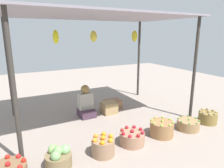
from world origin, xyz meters
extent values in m
plane|color=gray|center=(0.00, 0.00, 0.00)|extent=(14.00, 14.00, 0.00)
cylinder|color=#38332D|center=(-1.86, -1.09, 1.16)|extent=(0.07, 0.07, 2.33)
cylinder|color=#38332D|center=(1.86, -1.09, 1.16)|extent=(0.07, 0.07, 2.33)
cylinder|color=#38332D|center=(-1.86, 1.09, 1.16)|extent=(0.07, 0.07, 2.33)
cylinder|color=#38332D|center=(1.86, 1.09, 1.16)|extent=(0.07, 0.07, 2.33)
cube|color=gray|center=(0.00, 0.00, 2.35)|extent=(4.02, 2.47, 0.04)
ellipsoid|color=yellow|center=(-1.01, -0.18, 1.91)|extent=(0.11, 0.11, 0.27)
ellipsoid|color=yellow|center=(0.00, 0.34, 1.91)|extent=(0.16, 0.16, 0.26)
ellipsoid|color=yellow|center=(1.09, 0.23, 1.91)|extent=(0.15, 0.15, 0.28)
cube|color=#473042|center=(-0.29, 0.19, 0.09)|extent=(0.36, 0.44, 0.18)
cube|color=#AEA998|center=(-0.29, 0.24, 0.38)|extent=(0.34, 0.22, 0.40)
sphere|color=olive|center=(-0.29, 0.24, 0.67)|extent=(0.21, 0.21, 0.21)
sphere|color=red|center=(-2.05, -1.42, 0.25)|extent=(0.07, 0.07, 0.07)
sphere|color=red|center=(-1.85, -1.42, 0.25)|extent=(0.07, 0.07, 0.07)
sphere|color=red|center=(-1.91, -1.28, 0.25)|extent=(0.07, 0.07, 0.07)
sphere|color=red|center=(-2.05, -1.23, 0.25)|extent=(0.07, 0.07, 0.07)
sphere|color=red|center=(-1.91, -1.56, 0.25)|extent=(0.07, 0.07, 0.07)
cylinder|color=olive|center=(-1.38, -1.45, 0.11)|extent=(0.40, 0.40, 0.21)
sphere|color=#78A361|center=(-1.38, -1.45, 0.27)|extent=(0.15, 0.15, 0.15)
sphere|color=#7BB06F|center=(-1.27, -1.45, 0.26)|extent=(0.15, 0.15, 0.15)
sphere|color=#83AF5F|center=(-1.43, -1.36, 0.26)|extent=(0.15, 0.15, 0.15)
sphere|color=#75A262|center=(-1.43, -1.55, 0.26)|extent=(0.15, 0.15, 0.15)
cylinder|color=#957255|center=(-0.64, -1.48, 0.14)|extent=(0.39, 0.39, 0.28)
sphere|color=orange|center=(-0.64, -1.48, 0.31)|extent=(0.08, 0.08, 0.08)
sphere|color=orange|center=(-0.50, -1.48, 0.30)|extent=(0.08, 0.08, 0.08)
sphere|color=orange|center=(-0.57, -1.35, 0.30)|extent=(0.08, 0.08, 0.08)
sphere|color=orange|center=(-0.72, -1.35, 0.30)|extent=(0.08, 0.08, 0.08)
sphere|color=orange|center=(-0.79, -1.48, 0.30)|extent=(0.08, 0.08, 0.08)
sphere|color=orange|center=(-0.72, -1.61, 0.30)|extent=(0.08, 0.08, 0.08)
sphere|color=orange|center=(-0.57, -1.61, 0.30)|extent=(0.08, 0.08, 0.08)
cylinder|color=#A2755B|center=(-0.03, -1.42, 0.11)|extent=(0.46, 0.46, 0.23)
sphere|color=#AF192B|center=(-0.03, -1.42, 0.26)|extent=(0.07, 0.07, 0.07)
sphere|color=#AC1C27|center=(0.16, -1.42, 0.25)|extent=(0.07, 0.07, 0.07)
sphere|color=#A91728|center=(0.10, -1.29, 0.25)|extent=(0.07, 0.07, 0.07)
sphere|color=#AA1E24|center=(-0.03, -1.24, 0.25)|extent=(0.07, 0.07, 0.07)
sphere|color=#AA2523|center=(-0.16, -1.29, 0.25)|extent=(0.07, 0.07, 0.07)
sphere|color=#AB1424|center=(-0.22, -1.42, 0.25)|extent=(0.07, 0.07, 0.07)
sphere|color=red|center=(-0.16, -1.56, 0.25)|extent=(0.07, 0.07, 0.07)
sphere|color=#A9171B|center=(-0.03, -1.61, 0.25)|extent=(0.07, 0.07, 0.07)
sphere|color=#B1192B|center=(0.10, -1.56, 0.25)|extent=(0.07, 0.07, 0.07)
cylinder|color=#986C43|center=(0.67, -1.43, 0.15)|extent=(0.46, 0.46, 0.29)
sphere|color=#8BC134|center=(0.67, -1.43, 0.31)|extent=(0.04, 0.04, 0.04)
sphere|color=#90C536|center=(0.87, -1.43, 0.30)|extent=(0.04, 0.04, 0.04)
sphere|color=#95CB35|center=(0.81, -1.29, 0.30)|extent=(0.04, 0.04, 0.04)
sphere|color=#8FCA3F|center=(0.67, -1.22, 0.30)|extent=(0.04, 0.04, 0.04)
sphere|color=#83C931|center=(0.52, -1.29, 0.30)|extent=(0.04, 0.04, 0.04)
sphere|color=#91BD3B|center=(0.46, -1.43, 0.30)|extent=(0.04, 0.04, 0.04)
sphere|color=#84C03D|center=(0.52, -1.58, 0.30)|extent=(0.04, 0.04, 0.04)
sphere|color=#8CBD41|center=(0.67, -1.64, 0.30)|extent=(0.04, 0.04, 0.04)
sphere|color=#8DC241|center=(0.81, -1.58, 0.30)|extent=(0.04, 0.04, 0.04)
cylinder|color=#99774D|center=(1.35, -1.48, 0.10)|extent=(0.46, 0.46, 0.20)
sphere|color=green|center=(1.35, -1.48, 0.22)|extent=(0.04, 0.04, 0.04)
sphere|color=#368C24|center=(1.56, -1.48, 0.21)|extent=(0.04, 0.04, 0.04)
sphere|color=#389128|center=(1.50, -1.34, 0.21)|extent=(0.04, 0.04, 0.04)
sphere|color=#408624|center=(1.35, -1.27, 0.21)|extent=(0.04, 0.04, 0.04)
sphere|color=#308329|center=(1.20, -1.34, 0.21)|extent=(0.04, 0.04, 0.04)
sphere|color=#3C8428|center=(1.14, -1.48, 0.21)|extent=(0.04, 0.04, 0.04)
sphere|color=#338D2C|center=(1.20, -1.63, 0.21)|extent=(0.04, 0.04, 0.04)
sphere|color=#3C8F24|center=(1.35, -1.69, 0.21)|extent=(0.04, 0.04, 0.04)
sphere|color=#338B27|center=(1.50, -1.63, 0.21)|extent=(0.04, 0.04, 0.04)
cylinder|color=olive|center=(1.99, -1.47, 0.12)|extent=(0.40, 0.40, 0.25)
sphere|color=#948656|center=(1.99, -1.47, 0.27)|extent=(0.06, 0.06, 0.06)
sphere|color=#9B8459|center=(2.15, -1.47, 0.27)|extent=(0.06, 0.06, 0.06)
sphere|color=#A17A5E|center=(2.11, -1.35, 0.27)|extent=(0.06, 0.06, 0.06)
sphere|color=#9F8253|center=(1.99, -1.30, 0.27)|extent=(0.06, 0.06, 0.06)
sphere|color=#A68255|center=(1.87, -1.35, 0.27)|extent=(0.06, 0.06, 0.06)
sphere|color=#95845C|center=(1.82, -1.47, 0.27)|extent=(0.06, 0.06, 0.06)
sphere|color=#967E5C|center=(1.87, -1.58, 0.27)|extent=(0.06, 0.06, 0.06)
sphere|color=#958558|center=(1.99, -1.63, 0.27)|extent=(0.06, 0.06, 0.06)
sphere|color=#9A8751|center=(2.11, -1.58, 0.27)|extent=(0.06, 0.06, 0.06)
cube|color=tan|center=(0.29, 0.10, 0.14)|extent=(0.36, 0.32, 0.29)
cube|color=#956A4C|center=(0.55, 0.38, 0.12)|extent=(0.42, 0.33, 0.23)
camera|label=1|loc=(-1.94, -4.22, 1.97)|focal=32.57mm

